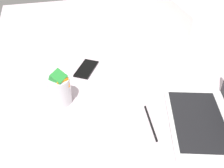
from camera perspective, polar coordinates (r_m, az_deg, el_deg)
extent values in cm
cube|color=silver|center=(129.99, 6.58, 1.07)|extent=(180.00, 140.00, 18.00)
cube|color=silver|center=(98.51, 18.75, -7.77)|extent=(38.04, 31.16, 2.00)
cube|color=black|center=(97.28, 18.03, -7.28)|extent=(32.55, 24.29, 0.40)
cylinder|color=silver|center=(101.29, -11.30, -1.31)|extent=(9.00, 9.00, 11.00)
cube|color=orange|center=(102.94, -11.23, -2.18)|extent=(7.41, 6.84, 6.57)
cube|color=red|center=(100.95, -11.32, -1.58)|extent=(6.84, 6.38, 4.76)
cube|color=yellow|center=(101.37, -11.28, 0.12)|extent=(6.19, 6.07, 5.14)
cube|color=orange|center=(98.50, -11.09, 0.42)|extent=(7.74, 6.59, 4.88)
cube|color=#268C33|center=(97.19, -11.47, 1.33)|extent=(7.29, 7.20, 5.42)
cube|color=black|center=(120.21, -5.51, 3.27)|extent=(15.51, 12.99, 0.80)
cube|color=white|center=(174.03, 18.12, 15.20)|extent=(52.00, 36.00, 13.00)
cube|color=black|center=(95.21, 8.26, -8.19)|extent=(16.98, 2.27, 0.60)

